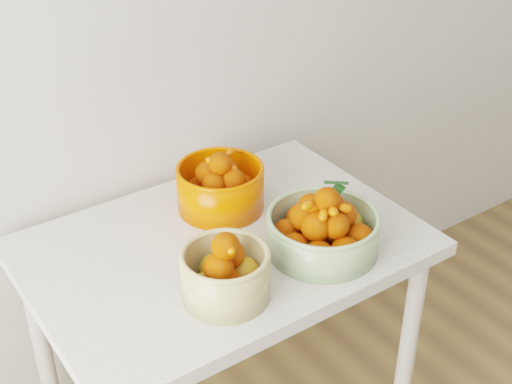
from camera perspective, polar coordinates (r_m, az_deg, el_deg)
table at (r=1.92m, az=-2.55°, el=-6.30°), size 1.00×0.70×0.75m
bowl_cream at (r=1.65m, az=-2.48°, el=-6.48°), size 0.25×0.25×0.18m
bowl_green at (r=1.80m, az=5.37°, el=-2.99°), size 0.37×0.37×0.18m
bowl_orange at (r=1.96m, az=-2.85°, el=0.47°), size 0.31×0.31×0.17m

